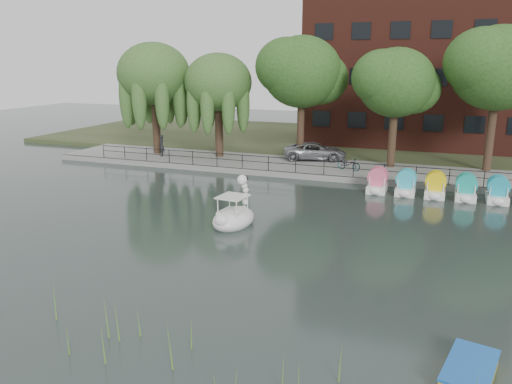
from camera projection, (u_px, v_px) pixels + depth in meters
The scene contains 18 objects.
ground_plane at pixel (215, 239), 22.81m from camera, with size 120.00×120.00×0.00m, color #3C4A49.
promenade at pixel (306, 167), 37.26m from camera, with size 40.00×6.00×0.40m, color gray.
kerb at pixel (295, 176), 34.58m from camera, with size 40.00×0.25×0.40m, color gray.
land_strip at pixel (342, 141), 49.96m from camera, with size 60.00×22.00×0.36m, color #47512D.
railing at pixel (296, 162), 34.53m from camera, with size 32.00×0.05×1.00m.
apartment_building at pixel (423, 44), 45.23m from camera, with size 20.00×10.07×18.00m.
willow_left at pixel (154, 74), 40.39m from camera, with size 5.88×5.88×9.01m.
willow_mid at pixel (218, 83), 39.15m from camera, with size 5.32×5.32×8.15m.
broadleaf_center at pixel (302, 72), 37.66m from camera, with size 6.00×6.00×9.25m.
broadleaf_right at pixel (396, 83), 35.02m from camera, with size 5.40×5.40×8.32m.
broadleaf_far at pixel (498, 69), 33.48m from camera, with size 6.30×6.30×9.71m.
minivan at pixel (315, 150), 38.92m from camera, with size 5.57×2.56×1.55m, color gray.
bicycle at pixel (349, 163), 35.28m from camera, with size 1.72×0.60×1.00m, color gray.
pedestrian at pixel (162, 144), 40.32m from camera, with size 0.71×0.48×1.98m, color black.
swan_boat at pixel (234, 215), 24.69m from camera, with size 2.07×2.98×2.38m.
pedal_boat_row at pixel (466, 189), 29.28m from camera, with size 11.35×1.70×1.40m.
yellow_rowboat at pixel (470, 370), 12.78m from camera, with size 1.59×2.42×0.41m.
reed_bank at pixel (133, 342), 13.37m from camera, with size 24.00×2.40×1.20m.
Camera 1 is at (9.23, -19.51, 7.90)m, focal length 35.00 mm.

